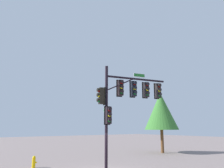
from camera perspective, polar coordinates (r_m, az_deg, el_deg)
name	(u,v)px	position (r m, az deg, el deg)	size (l,w,h in m)	color
signal_pole_assembly	(125,98)	(15.28, 3.52, -3.69)	(5.31, 1.79, 7.04)	black
fire_hydrant	(34,162)	(17.73, -19.75, -18.60)	(0.33, 0.24, 0.83)	#EFB90A
tree_near	(161,111)	(26.58, 12.65, -6.90)	(3.91, 3.91, 6.95)	brown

